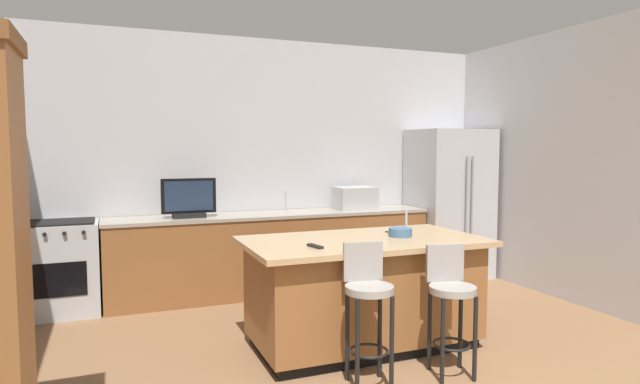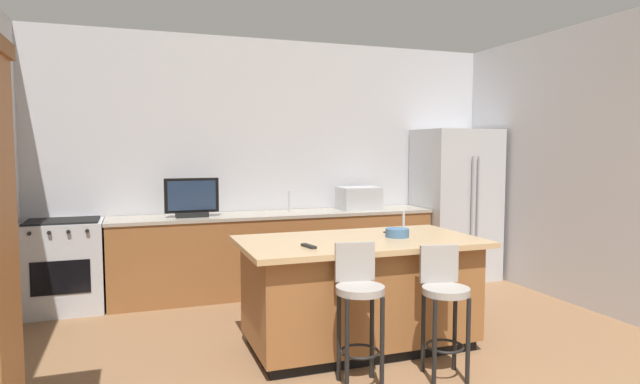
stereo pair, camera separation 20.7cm
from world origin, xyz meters
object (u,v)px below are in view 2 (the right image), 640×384
bar_stool_right (444,300)px  fruit_bowl (397,233)px  microwave (359,198)px  cell_phone (392,233)px  bar_stool_left (359,301)px  range_oven (64,266)px  tv_monitor (192,199)px  tv_remote (309,246)px  kitchen_island (359,291)px  refrigerator (455,204)px

bar_stool_right → fruit_bowl: 0.83m
microwave → cell_phone: 1.78m
bar_stool_left → cell_phone: 1.14m
range_oven → tv_monitor: tv_monitor is taller
tv_monitor → tv_remote: tv_monitor is taller
range_oven → cell_phone: bearing=-31.2°
microwave → tv_remote: size_ratio=2.82×
tv_monitor → cell_phone: 2.29m
kitchen_island → bar_stool_left: size_ratio=1.99×
fruit_bowl → tv_remote: bearing=-166.7°
bar_stool_left → bar_stool_right: size_ratio=1.05×
refrigerator → bar_stool_left: refrigerator is taller
microwave → cell_phone: size_ratio=3.20×
bar_stool_left → tv_remote: (-0.22, 0.46, 0.32)m
refrigerator → tv_monitor: 3.31m
bar_stool_right → bar_stool_left: bearing=-174.4°
kitchen_island → refrigerator: refrigerator is taller
bar_stool_right → tv_remote: size_ratio=5.57×
kitchen_island → fruit_bowl: 0.59m
microwave → fruit_bowl: bearing=-104.1°
refrigerator → tv_remote: bearing=-142.6°
tv_monitor → bar_stool_left: 2.72m
range_oven → fruit_bowl: (2.79, -1.91, 0.48)m
kitchen_island → bar_stool_left: bar_stool_left is taller
cell_phone → tv_remote: 0.99m
refrigerator → range_oven: 4.61m
cell_phone → tv_remote: size_ratio=0.88×
fruit_bowl → bar_stool_left: bearing=-134.2°
bar_stool_right → fruit_bowl: fruit_bowl is taller
microwave → fruit_bowl: size_ratio=2.39×
tv_remote → bar_stool_right: bearing=-43.9°
tv_monitor → fruit_bowl: size_ratio=2.87×
tv_remote → range_oven: bearing=120.2°
tv_monitor → bar_stool_left: size_ratio=0.58×
bar_stool_left → cell_phone: bar_stool_left is taller
fruit_bowl → cell_phone: fruit_bowl is taller
refrigerator → range_oven: (-4.58, 0.09, -0.48)m
kitchen_island → microwave: size_ratio=4.13×
refrigerator → bar_stool_left: bearing=-134.4°
bar_stool_left → microwave: bearing=75.1°
microwave → bar_stool_left: (-1.12, -2.57, -0.46)m
refrigerator → bar_stool_left: 3.50m
fruit_bowl → cell_phone: (0.05, 0.19, -0.03)m
bar_stool_right → fruit_bowl: (0.00, 0.73, 0.38)m
kitchen_island → bar_stool_right: (0.34, -0.75, 0.10)m
tv_monitor → tv_remote: bearing=-72.4°
microwave → tv_remote: (-1.34, -2.12, -0.14)m
refrigerator → range_oven: size_ratio=2.02×
refrigerator → cell_phone: (-1.75, -1.63, -0.04)m
refrigerator → cell_phone: bearing=-137.0°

